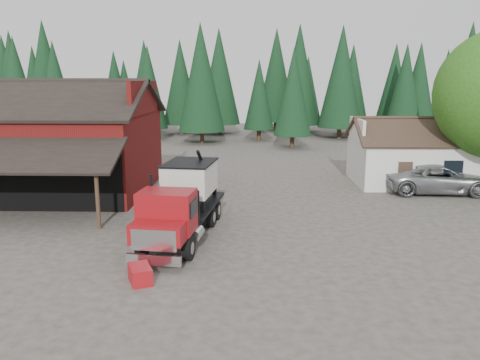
{
  "coord_description": "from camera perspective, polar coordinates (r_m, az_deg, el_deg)",
  "views": [
    {
      "loc": [
        1.8,
        -19.39,
        7.0
      ],
      "look_at": [
        1.14,
        5.12,
        1.8
      ],
      "focal_mm": 35.0,
      "sensor_mm": 36.0,
      "label": 1
    }
  ],
  "objects": [
    {
      "name": "silver_car",
      "position": [
        32.26,
        23.07,
        0.16
      ],
      "size": [
        6.83,
        3.42,
        1.86
      ],
      "primitive_type": "imported",
      "rotation": [
        0.0,
        0.0,
        1.52
      ],
      "color": "#999BA0",
      "rests_on": "ground"
    },
    {
      "name": "near_pine_b",
      "position": [
        49.58,
        6.51,
        10.62
      ],
      "size": [
        3.96,
        3.96,
        10.4
      ],
      "color": "#382619",
      "rests_on": "ground"
    },
    {
      "name": "near_pine_a",
      "position": [
        53.03,
        -25.56,
        10.17
      ],
      "size": [
        4.4,
        4.4,
        11.4
      ],
      "color": "#382619",
      "rests_on": "ground"
    },
    {
      "name": "ground",
      "position": [
        20.69,
        -3.59,
        -7.82
      ],
      "size": [
        120.0,
        120.0,
        0.0
      ],
      "primitive_type": "plane",
      "color": "#443F35",
      "rests_on": "ground"
    },
    {
      "name": "near_pine_c",
      "position": [
        49.68,
        26.01,
        10.67
      ],
      "size": [
        4.84,
        4.84,
        12.4
      ],
      "color": "#382619",
      "rests_on": "ground"
    },
    {
      "name": "feed_truck",
      "position": [
        21.28,
        -6.99,
        -2.38
      ],
      "size": [
        3.19,
        8.52,
        3.75
      ],
      "rotation": [
        0.0,
        0.0,
        -0.12
      ],
      "color": "black",
      "rests_on": "ground"
    },
    {
      "name": "red_barn",
      "position": [
        32.25,
        -21.9,
        3.43
      ],
      "size": [
        12.8,
        13.63,
        7.18
      ],
      "color": "#5E150F",
      "rests_on": "ground"
    },
    {
      "name": "equip_box",
      "position": [
        17.24,
        -12.08,
        -11.17
      ],
      "size": [
        1.09,
        1.29,
        0.6
      ],
      "primitive_type": "cube",
      "rotation": [
        0.0,
        0.0,
        0.42
      ],
      "color": "maroon",
      "rests_on": "ground"
    },
    {
      "name": "conifer_backdrop",
      "position": [
        61.81,
        -0.14,
        5.47
      ],
      "size": [
        76.0,
        16.0,
        16.0
      ],
      "primitive_type": null,
      "color": "black",
      "rests_on": "ground"
    },
    {
      "name": "near_pine_d",
      "position": [
        53.7,
        -4.77,
        12.35
      ],
      "size": [
        5.28,
        5.28,
        13.4
      ],
      "color": "#382619",
      "rests_on": "ground"
    },
    {
      "name": "farmhouse",
      "position": [
        34.67,
        20.38,
        2.37
      ],
      "size": [
        8.6,
        6.42,
        4.65
      ],
      "color": "silver",
      "rests_on": "ground"
    }
  ]
}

